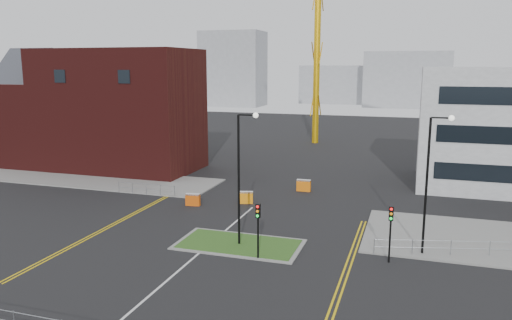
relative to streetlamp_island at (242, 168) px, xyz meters
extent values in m
plane|color=black|center=(-2.22, -8.00, -5.41)|extent=(200.00, 200.00, 0.00)
cube|color=slate|center=(-22.22, 14.00, -5.35)|extent=(28.00, 8.00, 0.12)
cube|color=slate|center=(-0.22, 0.00, -5.37)|extent=(8.60, 4.60, 0.08)
cube|color=#254D19|center=(-0.22, 0.00, -5.35)|extent=(8.00, 4.00, 0.12)
cube|color=#441211|center=(-22.22, 20.00, 1.59)|extent=(18.00, 10.00, 14.00)
cube|color=black|center=(-26.22, 14.98, 5.59)|extent=(1.40, 0.10, 1.40)
cube|color=black|center=(-18.22, 14.98, 5.59)|extent=(1.40, 0.10, 1.40)
cube|color=#441211|center=(-34.22, 20.00, -0.41)|extent=(6.00, 10.00, 10.00)
cube|color=#2D3038|center=(-34.22, 20.00, 4.59)|extent=(6.40, 8.49, 8.49)
cylinder|color=#EDB00D|center=(-4.22, 47.00, 13.21)|extent=(1.00, 1.00, 37.25)
cylinder|color=black|center=(-0.22, 0.00, -0.91)|extent=(0.16, 0.16, 9.00)
cylinder|color=black|center=(0.38, 0.00, 3.59)|extent=(1.20, 0.10, 0.10)
sphere|color=silver|center=(0.98, 0.00, 3.59)|extent=(0.36, 0.36, 0.36)
cylinder|color=black|center=(11.78, 2.00, -0.91)|extent=(0.16, 0.16, 9.00)
cylinder|color=black|center=(12.38, 2.00, 3.59)|extent=(1.20, 0.10, 0.10)
sphere|color=silver|center=(12.98, 2.00, 3.59)|extent=(0.36, 0.36, 0.36)
cylinder|color=black|center=(1.78, -2.00, -3.91)|extent=(0.12, 0.12, 3.00)
cube|color=black|center=(1.78, -2.00, -2.21)|extent=(0.28, 0.22, 0.90)
sphere|color=red|center=(1.78, -2.13, -1.91)|extent=(0.18, 0.18, 0.18)
sphere|color=orange|center=(1.78, -2.13, -2.21)|extent=(0.18, 0.18, 0.18)
sphere|color=#0CCC33|center=(1.78, -2.13, -2.51)|extent=(0.18, 0.18, 0.18)
cylinder|color=black|center=(9.78, 0.00, -3.91)|extent=(0.12, 0.12, 3.00)
cube|color=black|center=(9.78, 0.00, -2.21)|extent=(0.28, 0.22, 0.90)
sphere|color=red|center=(9.78, -0.13, -1.91)|extent=(0.18, 0.18, 0.18)
sphere|color=orange|center=(9.78, -0.13, -2.21)|extent=(0.18, 0.18, 0.18)
sphere|color=#0CCC33|center=(9.78, -0.13, -2.51)|extent=(0.18, 0.18, 0.18)
cylinder|color=gray|center=(-13.22, 10.00, -4.36)|extent=(6.00, 0.04, 0.04)
cylinder|color=gray|center=(-13.22, 10.00, -4.86)|extent=(6.00, 0.04, 0.04)
cylinder|color=gray|center=(-16.22, 10.00, -4.86)|extent=(0.05, 0.05, 1.10)
cylinder|color=gray|center=(-10.22, 10.00, -4.86)|extent=(0.05, 0.05, 1.10)
cylinder|color=gray|center=(8.78, 1.00, -4.86)|extent=(0.05, 0.05, 1.10)
cube|color=silver|center=(-2.22, -6.00, -5.41)|extent=(0.15, 30.00, 0.01)
cube|color=gold|center=(-11.22, 2.00, -5.41)|extent=(0.12, 24.00, 0.01)
cube|color=gold|center=(-10.92, 2.00, -5.41)|extent=(0.12, 24.00, 0.01)
cube|color=gold|center=(7.28, -2.00, -5.41)|extent=(0.12, 20.00, 0.01)
cube|color=gold|center=(7.58, -2.00, -5.41)|extent=(0.12, 20.00, 0.01)
cube|color=gray|center=(-42.22, 112.00, 5.59)|extent=(18.00, 12.00, 22.00)
cube|color=gray|center=(7.78, 122.00, 2.59)|extent=(24.00, 12.00, 16.00)
cube|color=gray|center=(-10.22, 132.00, 0.59)|extent=(30.00, 12.00, 12.00)
cube|color=#D6510B|center=(-7.42, 8.00, -4.88)|extent=(1.31, 0.59, 1.06)
cube|color=silver|center=(-7.42, 8.00, -4.41)|extent=(1.31, 0.59, 0.13)
cube|color=orange|center=(0.78, 16.00, -4.85)|extent=(1.38, 0.51, 1.14)
cube|color=silver|center=(0.78, 16.00, -4.33)|extent=(1.38, 0.51, 0.14)
cube|color=orange|center=(-3.22, 10.09, -4.87)|extent=(1.37, 0.78, 1.08)
cube|color=silver|center=(-3.22, 10.09, -4.39)|extent=(1.37, 0.78, 0.13)
camera|label=1|loc=(10.88, -30.73, 6.80)|focal=35.00mm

